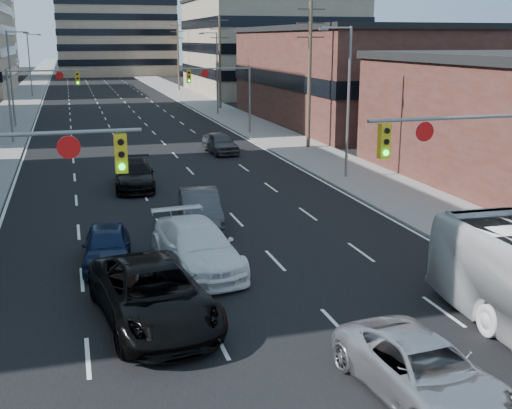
{
  "coord_description": "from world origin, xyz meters",
  "views": [
    {
      "loc": [
        -5.41,
        -10.2,
        8.29
      ],
      "look_at": [
        1.14,
        12.37,
        2.2
      ],
      "focal_mm": 45.0,
      "sensor_mm": 36.0,
      "label": 1
    }
  ],
  "objects": [
    {
      "name": "road_surface",
      "position": [
        0.0,
        130.0,
        0.01
      ],
      "size": [
        18.0,
        300.0,
        0.02
      ],
      "primitive_type": "cube",
      "color": "black",
      "rests_on": "ground"
    },
    {
      "name": "streetlight_right_near",
      "position": [
        10.34,
        25.0,
        5.05
      ],
      "size": [
        2.03,
        0.22,
        9.0
      ],
      "color": "slate",
      "rests_on": "ground"
    },
    {
      "name": "black_pickup",
      "position": [
        -3.39,
        7.77,
        0.9
      ],
      "size": [
        3.76,
        6.78,
        1.79
      ],
      "primitive_type": "imported",
      "rotation": [
        0.0,
        0.0,
        0.13
      ],
      "color": "black",
      "rests_on": "ground"
    },
    {
      "name": "streetlight_left_mid",
      "position": [
        -10.34,
        55.0,
        5.05
      ],
      "size": [
        2.03,
        0.22,
        9.0
      ],
      "color": "slate",
      "rests_on": "ground"
    },
    {
      "name": "silver_suv",
      "position": [
        2.15,
        1.72,
        0.73
      ],
      "size": [
        2.89,
        5.45,
        1.46
      ],
      "primitive_type": "imported",
      "rotation": [
        0.0,
        0.0,
        0.09
      ],
      "color": "#AEAFB3",
      "rests_on": "ground"
    },
    {
      "name": "signal_far_left",
      "position": [
        -7.68,
        45.0,
        4.3
      ],
      "size": [
        6.09,
        0.33,
        6.0
      ],
      "color": "slate",
      "rests_on": "ground"
    },
    {
      "name": "storefront_right_mid",
      "position": [
        24.0,
        50.0,
        4.5
      ],
      "size": [
        20.0,
        30.0,
        9.0
      ],
      "primitive_type": "cube",
      "color": "#472119",
      "rests_on": "ground"
    },
    {
      "name": "utility_pole_block",
      "position": [
        12.2,
        36.0,
        5.78
      ],
      "size": [
        2.2,
        0.28,
        11.0
      ],
      "color": "#4C3D2D",
      "rests_on": "ground"
    },
    {
      "name": "sedan_grey_center",
      "position": [
        0.0,
        17.68,
        0.8
      ],
      "size": [
        2.17,
        5.01,
        1.6
      ],
      "primitive_type": "imported",
      "rotation": [
        0.0,
        0.0,
        -0.1
      ],
      "color": "#353537",
      "rests_on": "ground"
    },
    {
      "name": "streetlight_right_far",
      "position": [
        10.34,
        60.0,
        5.05
      ],
      "size": [
        2.03,
        0.22,
        9.0
      ],
      "color": "slate",
      "rests_on": "ground"
    },
    {
      "name": "office_right_far",
      "position": [
        25.0,
        88.0,
        7.0
      ],
      "size": [
        22.0,
        28.0,
        14.0
      ],
      "primitive_type": "cube",
      "color": "gray",
      "rests_on": "ground"
    },
    {
      "name": "sidewalk_left",
      "position": [
        -11.5,
        130.0,
        0.07
      ],
      "size": [
        5.0,
        300.0,
        0.15
      ],
      "primitive_type": "cube",
      "color": "slate",
      "rests_on": "ground"
    },
    {
      "name": "signal_near_right",
      "position": [
        7.45,
        8.0,
        4.33
      ],
      "size": [
        6.59,
        0.33,
        6.0
      ],
      "color": "slate",
      "rests_on": "ground"
    },
    {
      "name": "utility_pole_midblock",
      "position": [
        12.2,
        66.0,
        5.78
      ],
      "size": [
        2.2,
        0.28,
        11.0
      ],
      "color": "#4C3D2D",
      "rests_on": "ground"
    },
    {
      "name": "streetlight_left_far",
      "position": [
        -10.34,
        90.0,
        5.05
      ],
      "size": [
        2.03,
        0.22,
        9.0
      ],
      "color": "slate",
      "rests_on": "ground"
    },
    {
      "name": "bg_block_right",
      "position": [
        32.0,
        130.0,
        6.0
      ],
      "size": [
        22.0,
        22.0,
        12.0
      ],
      "primitive_type": "cube",
      "color": "gray",
      "rests_on": "ground"
    },
    {
      "name": "sedan_grey_right",
      "position": [
        5.2,
        35.96,
        0.78
      ],
      "size": [
        2.19,
        4.72,
        1.56
      ],
      "primitive_type": "imported",
      "rotation": [
        0.0,
        0.0,
        0.08
      ],
      "color": "#3A3A3D",
      "rests_on": "ground"
    },
    {
      "name": "sidewalk_right",
      "position": [
        11.5,
        130.0,
        0.07
      ],
      "size": [
        5.0,
        300.0,
        0.15
      ],
      "primitive_type": "cube",
      "color": "slate",
      "rests_on": "ground"
    },
    {
      "name": "sedan_black_far",
      "position": [
        -2.09,
        26.02,
        0.77
      ],
      "size": [
        2.62,
        5.51,
        1.55
      ],
      "primitive_type": "imported",
      "rotation": [
        0.0,
        0.0,
        -0.08
      ],
      "color": "black",
      "rests_on": "ground"
    },
    {
      "name": "utility_pole_distant",
      "position": [
        12.2,
        96.0,
        5.78
      ],
      "size": [
        2.2,
        0.28,
        11.0
      ],
      "color": "#4C3D2D",
      "rests_on": "ground"
    },
    {
      "name": "signal_far_right",
      "position": [
        7.68,
        45.0,
        4.3
      ],
      "size": [
        6.09,
        0.33,
        6.0
      ],
      "color": "slate",
      "rests_on": "ground"
    },
    {
      "name": "sedan_blue",
      "position": [
        -4.41,
        13.38,
        0.74
      ],
      "size": [
        2.09,
        4.48,
        1.48
      ],
      "primitive_type": "imported",
      "rotation": [
        0.0,
        0.0,
        -0.08
      ],
      "color": "#0D1934",
      "rests_on": "ground"
    },
    {
      "name": "white_van",
      "position": [
        -1.25,
        11.99,
        0.87
      ],
      "size": [
        3.0,
        6.21,
        1.74
      ],
      "primitive_type": "imported",
      "rotation": [
        0.0,
        0.0,
        0.1
      ],
      "color": "white",
      "rests_on": "ground"
    }
  ]
}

